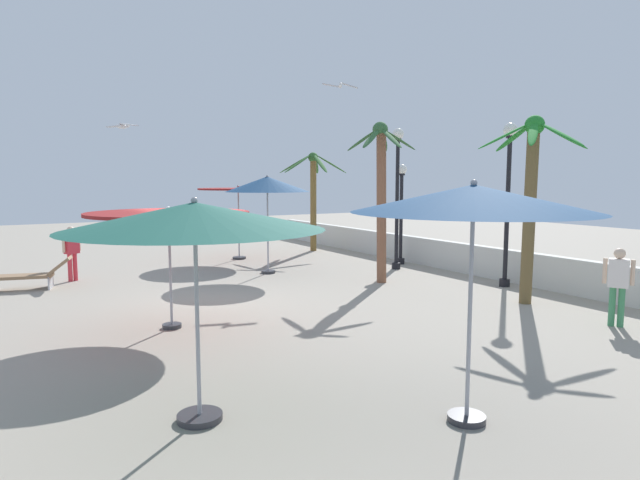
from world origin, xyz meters
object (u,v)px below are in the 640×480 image
at_px(palm_tree_2, 531,185).
at_px(lamp_post_1, 401,205).
at_px(patio_umbrella_3, 238,192).
at_px(seagull_1, 340,86).
at_px(lamp_post_2, 508,187).
at_px(lounge_chair_0, 33,274).
at_px(patio_umbrella_2, 473,200).
at_px(patio_umbrella_0, 195,218).
at_px(seagull_0, 122,126).
at_px(lamp_post_3, 397,185).
at_px(guest_0, 618,280).
at_px(patio_umbrella_1, 267,185).
at_px(guest_1, 72,248).
at_px(patio_umbrella_4, 169,216).
at_px(palm_tree_3, 313,187).
at_px(palm_tree_1, 381,184).

xyz_separation_m(palm_tree_2, lamp_post_1, (-6.17, 1.21, -0.74)).
distance_m(patio_umbrella_3, seagull_1, 5.28).
distance_m(lamp_post_2, lounge_chair_0, 12.77).
height_order(patio_umbrella_2, lamp_post_2, lamp_post_2).
xyz_separation_m(patio_umbrella_0, seagull_0, (-8.75, 0.86, 1.82)).
height_order(lamp_post_3, guest_0, lamp_post_3).
xyz_separation_m(patio_umbrella_1, guest_1, (-1.61, -5.36, -1.78)).
bearing_deg(lamp_post_3, patio_umbrella_1, -109.34).
height_order(patio_umbrella_0, patio_umbrella_1, patio_umbrella_1).
relative_size(lounge_chair_0, seagull_1, 1.82).
bearing_deg(patio_umbrella_4, lamp_post_3, 112.36).
distance_m(palm_tree_3, guest_1, 9.60).
height_order(patio_umbrella_4, guest_0, patio_umbrella_4).
distance_m(lounge_chair_0, seagull_0, 4.58).
distance_m(patio_umbrella_4, guest_0, 8.81).
relative_size(patio_umbrella_3, lamp_post_1, 0.85).
bearing_deg(lamp_post_3, lamp_post_1, 133.92).
xyz_separation_m(patio_umbrella_1, patio_umbrella_3, (-3.27, 0.35, -0.29)).
height_order(patio_umbrella_4, lounge_chair_0, patio_umbrella_4).
height_order(lamp_post_3, seagull_1, seagull_1).
bearing_deg(lounge_chair_0, patio_umbrella_4, 20.88).
distance_m(lamp_post_3, lounge_chair_0, 10.79).
bearing_deg(lamp_post_1, patio_umbrella_0, -49.41).
relative_size(palm_tree_2, guest_0, 2.78).
xyz_separation_m(lamp_post_3, lounge_chair_0, (-2.25, -10.30, -2.31)).
distance_m(patio_umbrella_0, seagull_1, 12.18).
xyz_separation_m(palm_tree_3, seagull_1, (4.00, -1.26, 3.30)).
distance_m(palm_tree_2, lamp_post_3, 5.45).
bearing_deg(lamp_post_3, seagull_1, -133.35).
distance_m(patio_umbrella_0, lamp_post_1, 12.82).
height_order(patio_umbrella_0, palm_tree_3, palm_tree_3).
relative_size(patio_umbrella_3, lamp_post_3, 0.64).
distance_m(lamp_post_1, lounge_chair_0, 11.28).
height_order(palm_tree_3, lamp_post_2, lamp_post_2).
bearing_deg(palm_tree_1, lamp_post_2, 48.52).
bearing_deg(lamp_post_1, palm_tree_2, -11.08).
bearing_deg(patio_umbrella_2, patio_umbrella_0, -120.73).
height_order(palm_tree_1, lamp_post_3, lamp_post_3).
relative_size(patio_umbrella_1, seagull_0, 2.22).
bearing_deg(palm_tree_1, patio_umbrella_2, -29.90).
height_order(patio_umbrella_0, lamp_post_3, lamp_post_3).
relative_size(lounge_chair_0, guest_0, 1.26).
bearing_deg(palm_tree_2, lounge_chair_0, -127.93).
relative_size(patio_umbrella_3, lounge_chair_0, 1.46).
xyz_separation_m(lamp_post_1, lamp_post_2, (4.51, -0.03, 0.66)).
relative_size(palm_tree_1, lamp_post_1, 1.32).
bearing_deg(guest_0, lamp_post_2, 161.44).
xyz_separation_m(patio_umbrella_4, palm_tree_2, (2.07, 7.72, 0.57)).
distance_m(patio_umbrella_3, lamp_post_1, 5.84).
bearing_deg(seagull_0, lamp_post_3, 81.91).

